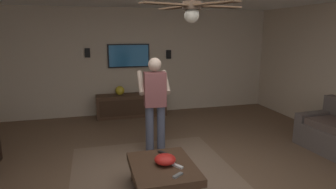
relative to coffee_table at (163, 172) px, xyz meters
The scene contains 15 objects.
ground_plane 0.44m from the coffee_table, 60.46° to the right, with size 8.96×8.96×0.00m, color brown.
wall_back_tv 4.09m from the coffee_table, ahead, with size 0.10×7.30×2.62m, color #C6B299.
area_rug 0.35m from the coffee_table, ahead, with size 3.17×2.38×0.01m, color #7A604C.
coffee_table is the anchor object (origin of this frame).
media_console 3.62m from the coffee_table, ahead, with size 0.45×1.70×0.55m.
tv 4.03m from the coffee_table, ahead, with size 0.05×1.03×0.58m.
person_standing 1.51m from the coffee_table, ahead, with size 0.56×0.56×1.64m.
bowl 0.17m from the coffee_table, 57.99° to the right, with size 0.28×0.28×0.12m, color red.
remote_white 0.23m from the coffee_table, 122.66° to the right, with size 0.15×0.04×0.02m, color white.
remote_black 0.37m from the coffee_table, 13.51° to the right, with size 0.15×0.04×0.02m, color black.
remote_grey 0.36m from the coffee_table, 163.82° to the right, with size 0.15×0.04×0.02m, color slate.
vase_round 3.64m from the coffee_table, ahead, with size 0.22×0.22×0.22m, color gold.
wall_speaker_left 4.20m from the coffee_table, 16.24° to the right, with size 0.06×0.12×0.22m, color black.
wall_speaker_right 4.16m from the coffee_table, 12.74° to the left, with size 0.06×0.12×0.22m, color black.
ceiling_fan 2.04m from the coffee_table, 139.36° to the right, with size 1.17×1.19×0.46m.
Camera 1 is at (-3.44, 1.10, 2.05)m, focal length 30.73 mm.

